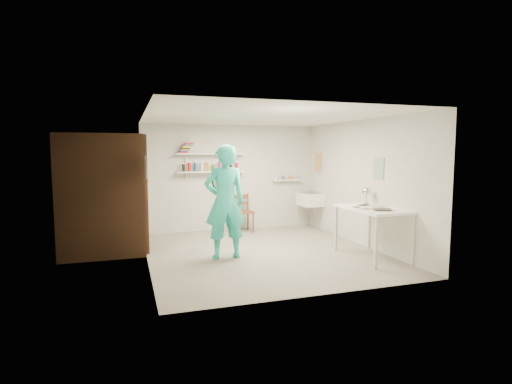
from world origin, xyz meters
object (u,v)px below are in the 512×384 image
object	(u,v)px
man	(225,202)
work_table	(372,233)
wooden_chair	(243,212)
belfast_sink	(310,199)
desk_lamp	(367,191)
wall_clock	(222,182)

from	to	relation	value
man	work_table	world-z (taller)	man
wooden_chair	work_table	xyz separation A→B (m)	(1.47, -2.79, -0.02)
belfast_sink	wooden_chair	world-z (taller)	wooden_chair
belfast_sink	desk_lamp	world-z (taller)	desk_lamp
wooden_chair	work_table	size ratio (longest dim) A/B	0.70
wall_clock	work_table	bearing A→B (deg)	-22.13
wall_clock	desk_lamp	xyz separation A→B (m)	(2.58, -0.48, -0.20)
belfast_sink	wooden_chair	bearing A→B (deg)	173.98
wall_clock	man	bearing A→B (deg)	-88.59
man	wall_clock	world-z (taller)	man
wooden_chair	belfast_sink	bearing A→B (deg)	-9.56
wooden_chair	work_table	world-z (taller)	wooden_chair
man	belfast_sink	bearing A→B (deg)	-142.62
work_table	desk_lamp	size ratio (longest dim) A/B	8.00
man	wall_clock	xyz separation A→B (m)	(-0.00, 0.22, 0.32)
wooden_chair	wall_clock	bearing A→B (deg)	-120.31
man	wooden_chair	size ratio (longest dim) A/B	2.12
wooden_chair	desk_lamp	distance (m)	2.89
belfast_sink	work_table	xyz separation A→B (m)	(-0.11, -2.62, -0.27)
wall_clock	wooden_chair	xyz separation A→B (m)	(0.90, 1.79, -0.83)
work_table	wooden_chair	bearing A→B (deg)	117.73
man	desk_lamp	size ratio (longest dim) A/B	11.89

